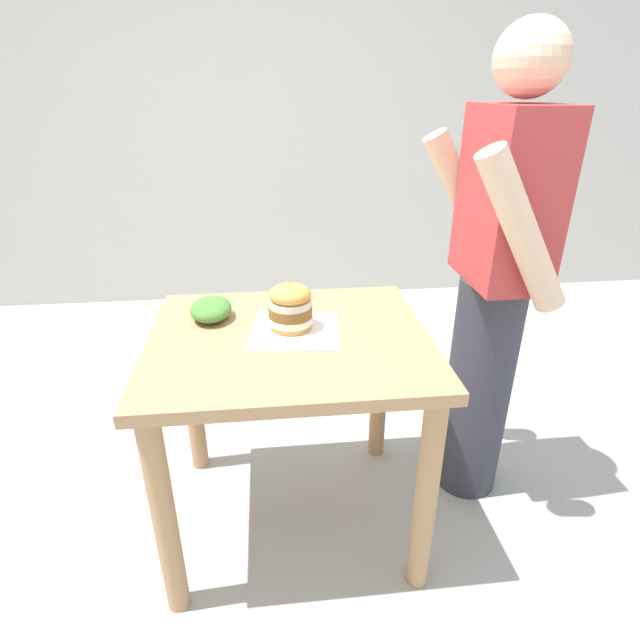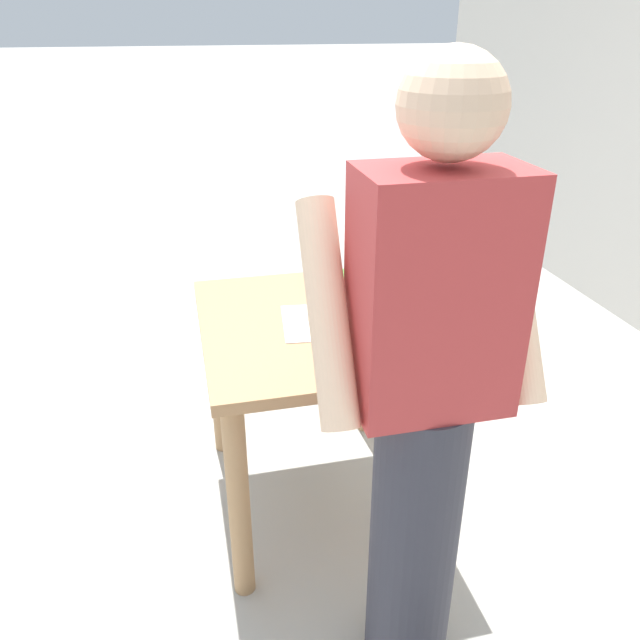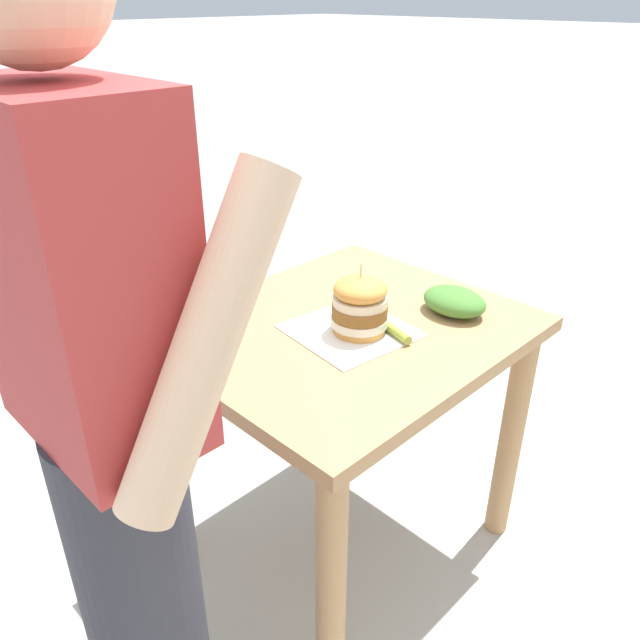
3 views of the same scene
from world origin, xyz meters
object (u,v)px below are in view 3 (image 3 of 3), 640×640
patio_table (346,373)px  pickle_spear (397,333)px  side_salad (454,301)px  diner_across_table (114,431)px  sandwich (360,305)px

patio_table → pickle_spear: 0.22m
pickle_spear → side_salad: (-0.02, -0.22, 0.02)m
diner_across_table → side_salad: bearing=-92.6°
side_salad → diner_across_table: 0.98m
patio_table → diner_across_table: (-0.12, 0.72, 0.26)m
patio_table → pickle_spear: pickle_spear is taller
pickle_spear → diner_across_table: (0.03, 0.76, 0.09)m
sandwich → diner_across_table: size_ratio=0.11×
sandwich → side_salad: bearing=-112.1°
patio_table → sandwich: size_ratio=4.80×
sandwich → side_salad: (-0.11, -0.27, -0.04)m
pickle_spear → side_salad: bearing=-94.7°
sandwich → pickle_spear: size_ratio=1.95×
patio_table → diner_across_table: diner_across_table is taller
patio_table → diner_across_table: size_ratio=0.53×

